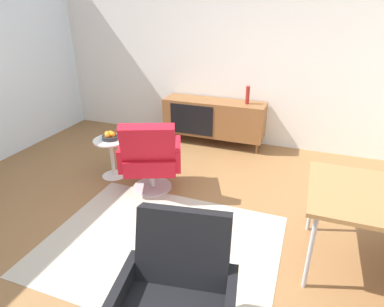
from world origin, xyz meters
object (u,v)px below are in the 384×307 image
at_px(vase_cobalt, 248,95).
at_px(side_table_round, 112,154).
at_px(armchair_black_shell, 178,294).
at_px(lounge_chair_red, 150,156).
at_px(fruit_bowl, 110,136).
at_px(sideboard, 214,118).

xyz_separation_m(vase_cobalt, side_table_round, (-1.44, -1.51, -0.53)).
xyz_separation_m(vase_cobalt, armchair_black_shell, (0.27, -3.42, -0.39)).
distance_m(armchair_black_shell, side_table_round, 2.57).
relative_size(vase_cobalt, lounge_chair_red, 0.28).
bearing_deg(fruit_bowl, sideboard, 58.41).
relative_size(sideboard, side_table_round, 3.08).
distance_m(sideboard, fruit_bowl, 1.78).
height_order(vase_cobalt, side_table_round, vase_cobalt).
xyz_separation_m(sideboard, fruit_bowl, (-0.93, -1.51, 0.12)).
relative_size(vase_cobalt, armchair_black_shell, 0.28).
bearing_deg(fruit_bowl, vase_cobalt, 46.31).
height_order(side_table_round, fruit_bowl, fruit_bowl).
bearing_deg(lounge_chair_red, sideboard, 80.61).
bearing_deg(sideboard, fruit_bowl, -121.59).
bearing_deg(armchair_black_shell, sideboard, 103.02).
distance_m(sideboard, armchair_black_shell, 3.50).
distance_m(sideboard, vase_cobalt, 0.66).
relative_size(vase_cobalt, fruit_bowl, 1.34).
distance_m(side_table_round, fruit_bowl, 0.24).
height_order(lounge_chair_red, fruit_bowl, lounge_chair_red).
bearing_deg(sideboard, lounge_chair_red, -99.39).
height_order(vase_cobalt, armchair_black_shell, vase_cobalt).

